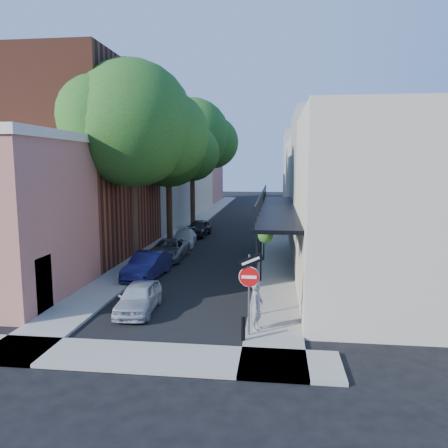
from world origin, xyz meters
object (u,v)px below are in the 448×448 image
(oak_mid, at_px, (174,148))
(oak_far, at_px, (197,138))
(parked_car_b, at_px, (148,265))
(parked_car_c, at_px, (168,249))
(bollard, at_px, (243,329))
(pedestrian, at_px, (257,306))
(oak_near, at_px, (141,127))
(parked_car_a, at_px, (139,297))
(parked_car_d, at_px, (184,238))
(parked_car_e, at_px, (198,228))
(sign_post, at_px, (249,280))

(oak_mid, relative_size, oak_far, 0.86)
(parked_car_b, bearing_deg, parked_car_c, 95.24)
(bollard, relative_size, pedestrian, 0.47)
(oak_near, xyz_separation_m, parked_car_a, (1.97, -7.11, -7.29))
(bollard, relative_size, oak_near, 0.07)
(parked_car_b, xyz_separation_m, parked_car_c, (-0.03, 4.54, -0.05))
(parked_car_a, xyz_separation_m, parked_car_c, (-1.20, 9.66, 0.03))
(parked_car_c, relative_size, pedestrian, 2.60)
(oak_mid, relative_size, parked_car_d, 2.58)
(parked_car_a, bearing_deg, parked_car_b, 99.59)
(parked_car_a, distance_m, parked_car_d, 14.36)
(oak_near, distance_m, parked_car_d, 10.28)
(oak_near, xyz_separation_m, parked_car_c, (0.77, 2.55, -7.26))
(oak_near, height_order, parked_car_a, oak_near)
(parked_car_e, distance_m, pedestrian, 20.97)
(sign_post, xyz_separation_m, parked_car_d, (-5.76, 16.49, -1.46))
(bollard, xyz_separation_m, parked_car_e, (-5.31, 21.18, 0.14))
(bollard, bearing_deg, parked_car_b, 125.63)
(sign_post, bearing_deg, parked_car_a, 154.45)
(parked_car_c, bearing_deg, parked_car_e, 87.15)
(pedestrian, bearing_deg, oak_mid, 35.97)
(oak_near, bearing_deg, oak_far, 89.96)
(oak_mid, relative_size, pedestrian, 5.98)
(parked_car_c, xyz_separation_m, pedestrian, (6.00, -11.30, 0.36))
(oak_far, height_order, parked_car_a, oak_far)
(sign_post, relative_size, parked_car_b, 0.74)
(oak_mid, bearing_deg, pedestrian, -67.82)
(oak_near, relative_size, parked_car_e, 2.94)
(oak_far, relative_size, parked_car_a, 3.43)
(oak_near, distance_m, pedestrian, 13.04)
(oak_near, bearing_deg, parked_car_c, 73.26)
(parked_car_b, bearing_deg, parked_car_e, 93.71)
(parked_car_c, bearing_deg, parked_car_b, -90.55)
(bollard, height_order, parked_car_d, parked_car_d)
(sign_post, relative_size, oak_mid, 0.29)
(pedestrian, bearing_deg, parked_car_d, 34.40)
(sign_post, height_order, parked_car_a, sign_post)
(oak_far, distance_m, parked_car_d, 12.48)
(parked_car_b, distance_m, pedestrian, 9.02)
(oak_near, bearing_deg, parked_car_e, 84.69)
(bollard, relative_size, oak_far, 0.07)
(oak_near, bearing_deg, bollard, -56.88)
(parked_car_b, bearing_deg, oak_mid, 99.72)
(parked_car_b, bearing_deg, oak_far, 97.21)
(oak_near, height_order, parked_car_b, oak_near)
(sign_post, height_order, parked_car_c, sign_post)
(oak_mid, bearing_deg, parked_car_e, 72.15)
(oak_mid, relative_size, parked_car_e, 2.62)
(parked_car_d, bearing_deg, bollard, -77.68)
(oak_mid, distance_m, parked_car_b, 11.86)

